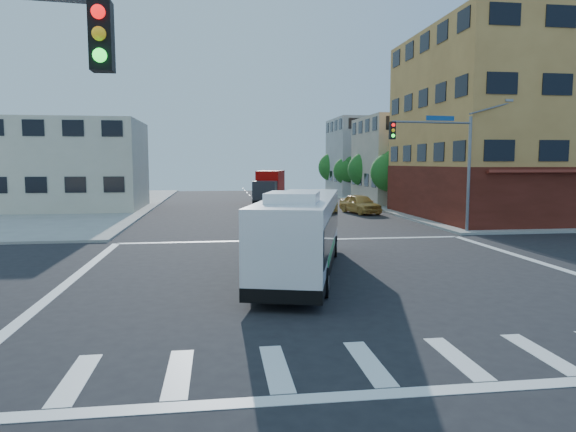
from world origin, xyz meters
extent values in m
plane|color=black|center=(0.00, 0.00, 0.00)|extent=(120.00, 120.00, 0.00)
cube|color=gray|center=(35.00, 35.00, 0.07)|extent=(50.00, 50.00, 0.15)
cube|color=gold|center=(20.00, 18.50, 7.00)|extent=(18.00, 15.00, 14.00)
cube|color=maroon|center=(20.00, 18.50, 2.00)|extent=(18.09, 15.08, 4.00)
cube|color=#C7B298|center=(17.00, 34.00, 4.50)|extent=(12.00, 10.00, 9.00)
cube|color=#ABACA6|center=(17.00, 48.00, 5.00)|extent=(12.00, 10.00, 10.00)
cube|color=beige|center=(-17.00, 30.00, 4.00)|extent=(12.00, 10.00, 8.00)
cylinder|color=slate|center=(10.80, 10.80, 3.50)|extent=(0.18, 0.18, 7.00)
cylinder|color=slate|center=(8.30, 10.55, 6.60)|extent=(5.01, 0.62, 0.12)
cube|color=black|center=(5.80, 10.30, 6.10)|extent=(0.32, 0.30, 1.00)
sphere|color=#FF0C0C|center=(5.80, 10.13, 6.40)|extent=(0.20, 0.20, 0.20)
sphere|color=yellow|center=(5.80, 10.13, 6.10)|extent=(0.20, 0.20, 0.20)
sphere|color=#19FF33|center=(5.80, 10.13, 5.80)|extent=(0.20, 0.20, 0.20)
cube|color=navy|center=(8.80, 10.60, 6.85)|extent=(1.80, 0.22, 0.28)
cube|color=gray|center=(13.30, 11.05, 8.00)|extent=(0.50, 0.22, 0.14)
cube|color=black|center=(-5.80, -10.30, 6.10)|extent=(0.32, 0.30, 1.00)
sphere|color=#FF0C0C|center=(-5.80, -10.47, 6.40)|extent=(0.20, 0.20, 0.20)
sphere|color=yellow|center=(-5.80, -10.47, 6.10)|extent=(0.20, 0.20, 0.20)
sphere|color=#19FF33|center=(-5.80, -10.47, 5.80)|extent=(0.20, 0.20, 0.20)
cylinder|color=#362613|center=(11.80, 28.00, 0.96)|extent=(0.28, 0.28, 1.92)
sphere|color=#19571C|center=(11.80, 28.00, 3.37)|extent=(3.60, 3.60, 3.60)
sphere|color=#19571C|center=(12.20, 27.70, 4.27)|extent=(2.52, 2.52, 2.52)
cylinder|color=#362613|center=(11.80, 36.00, 1.00)|extent=(0.28, 0.28, 1.99)
sphere|color=#19571C|center=(11.80, 36.00, 3.51)|extent=(3.80, 3.80, 3.80)
sphere|color=#19571C|center=(12.20, 35.70, 4.46)|extent=(2.66, 2.66, 2.66)
cylinder|color=#362613|center=(11.80, 44.00, 0.94)|extent=(0.28, 0.28, 1.89)
sphere|color=#19571C|center=(11.80, 44.00, 3.25)|extent=(3.40, 3.40, 3.40)
sphere|color=#19571C|center=(12.20, 43.70, 4.10)|extent=(2.38, 2.38, 2.38)
cylinder|color=#362613|center=(11.80, 52.00, 1.01)|extent=(0.28, 0.28, 2.03)
sphere|color=#19571C|center=(11.80, 52.00, 3.63)|extent=(4.00, 4.00, 4.00)
sphere|color=#19571C|center=(12.20, 51.70, 4.63)|extent=(2.80, 2.80, 2.80)
cube|color=black|center=(-0.97, 1.09, 0.51)|extent=(5.24, 11.38, 0.42)
cube|color=white|center=(-0.97, 1.09, 1.65)|extent=(5.23, 11.36, 2.64)
cube|color=black|center=(-0.97, 1.09, 1.81)|extent=(5.18, 11.05, 1.16)
cube|color=black|center=(0.49, 6.41, 1.72)|extent=(2.11, 0.63, 1.25)
cube|color=#E5590C|center=(0.50, 6.43, 2.64)|extent=(1.72, 0.51, 0.26)
cube|color=white|center=(-0.97, 1.09, 2.91)|extent=(5.12, 11.13, 0.11)
cube|color=white|center=(-1.71, -1.59, 3.14)|extent=(2.14, 2.41, 0.33)
cube|color=#0C7E32|center=(-2.24, 0.96, 0.97)|extent=(1.37, 4.92, 0.26)
cube|color=#0C7E32|center=(0.06, 0.33, 0.97)|extent=(1.37, 4.92, 0.26)
cylinder|color=black|center=(-1.10, 4.82, 0.48)|extent=(0.52, 1.00, 0.96)
cylinder|color=#99999E|center=(-1.22, 4.86, 0.48)|extent=(0.16, 0.47, 0.48)
cylinder|color=black|center=(1.04, 4.24, 0.48)|extent=(0.52, 1.00, 0.96)
cylinder|color=#99999E|center=(1.17, 4.20, 0.48)|extent=(0.16, 0.47, 0.48)
cylinder|color=black|center=(-2.98, -2.05, 0.48)|extent=(0.52, 1.00, 0.96)
cylinder|color=#99999E|center=(-3.11, -2.01, 0.48)|extent=(0.16, 0.47, 0.48)
cylinder|color=black|center=(-0.84, -2.63, 0.48)|extent=(0.52, 1.00, 0.96)
cylinder|color=#99999E|center=(-0.72, -2.67, 0.48)|extent=(0.16, 0.47, 0.48)
cube|color=#25252A|center=(0.44, 31.50, 1.24)|extent=(2.65, 2.58, 2.48)
cube|color=black|center=(0.21, 30.62, 1.62)|extent=(1.96, 0.57, 0.95)
cube|color=#B30301|center=(1.34, 35.00, 2.00)|extent=(3.55, 5.74, 2.86)
cube|color=black|center=(1.06, 33.90, 0.52)|extent=(3.94, 7.91, 0.29)
cylinder|color=black|center=(-0.48, 31.93, 0.48)|extent=(0.50, 0.99, 0.95)
cylinder|color=black|center=(1.45, 31.43, 0.48)|extent=(0.50, 0.99, 0.95)
cylinder|color=black|center=(0.21, 34.61, 0.48)|extent=(0.50, 0.99, 0.95)
cylinder|color=black|center=(2.15, 34.11, 0.48)|extent=(0.50, 0.99, 0.95)
cylinder|color=black|center=(0.81, 36.92, 0.48)|extent=(0.50, 0.99, 0.95)
cylinder|color=black|center=(2.74, 36.41, 0.48)|extent=(0.50, 0.99, 0.95)
imported|color=gold|center=(7.74, 23.59, 0.81)|extent=(2.97, 5.07, 1.62)
camera|label=1|loc=(-4.16, -18.28, 4.28)|focal=32.00mm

